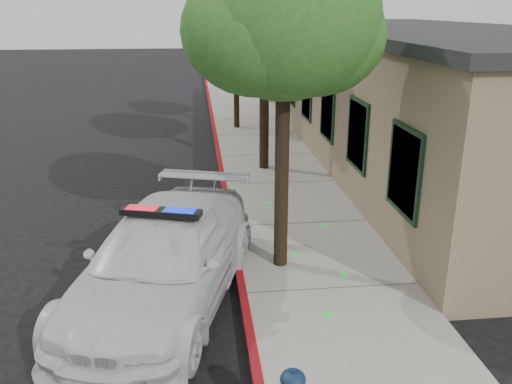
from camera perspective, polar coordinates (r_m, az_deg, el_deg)
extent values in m
plane|color=black|center=(9.45, -1.76, -11.54)|extent=(120.00, 120.00, 0.00)
cube|color=gray|center=(12.28, 4.54, -3.65)|extent=(3.20, 60.00, 0.15)
cube|color=maroon|center=(12.09, -2.66, -3.95)|extent=(0.14, 60.00, 0.16)
cube|color=#866D58|center=(18.82, 16.84, 9.74)|extent=(7.00, 20.00, 4.00)
cube|color=black|center=(18.62, 17.48, 16.18)|extent=(7.30, 20.30, 0.24)
cube|color=black|center=(10.27, 15.57, 2.19)|extent=(0.08, 1.48, 1.68)
cube|color=black|center=(13.00, 10.79, 6.06)|extent=(0.08, 1.48, 1.68)
cube|color=black|center=(15.83, 7.66, 8.55)|extent=(0.08, 1.48, 1.68)
cube|color=black|center=(18.72, 5.46, 10.26)|extent=(0.08, 1.48, 1.68)
cube|color=black|center=(21.63, 3.83, 11.51)|extent=(0.08, 1.48, 1.68)
cube|color=black|center=(24.57, 2.59, 12.45)|extent=(0.08, 1.48, 1.68)
cube|color=black|center=(27.52, 1.60, 13.18)|extent=(0.08, 1.48, 1.68)
imported|color=silver|center=(9.17, -9.81, -7.16)|extent=(3.76, 5.94, 1.60)
cube|color=black|center=(8.82, -10.12, -2.14)|extent=(1.23, 0.62, 0.10)
cube|color=red|center=(8.94, -12.05, -1.96)|extent=(0.57, 0.38, 0.11)
cube|color=#0C20D3|center=(8.72, -8.15, -2.26)|extent=(0.57, 0.38, 0.11)
cylinder|color=silver|center=(6.43, 3.96, -19.75)|extent=(0.33, 0.33, 0.04)
ellipsoid|color=#101E3B|center=(6.39, 3.97, -19.32)|extent=(0.29, 0.29, 0.22)
cylinder|color=#101E3B|center=(6.33, 3.99, -18.61)|extent=(0.07, 0.07, 0.06)
cylinder|color=black|center=(9.71, 2.76, 1.92)|extent=(0.26, 0.26, 3.60)
ellipsoid|color=#1D5D1D|center=(9.27, 3.04, 18.08)|extent=(3.20, 3.20, 2.72)
ellipsoid|color=#1D5D1D|center=(9.53, 6.35, 16.22)|extent=(2.40, 2.40, 2.04)
ellipsoid|color=#1D5D1D|center=(9.04, 0.14, 16.81)|extent=(2.50, 2.50, 2.13)
cylinder|color=black|center=(15.98, 0.88, 9.62)|extent=(0.28, 0.28, 4.04)
ellipsoid|color=#295C1C|center=(16.25, 1.82, 19.24)|extent=(2.73, 2.73, 2.32)
ellipsoid|color=#295C1C|center=(15.37, -0.20, 19.66)|extent=(2.62, 2.62, 2.23)
cylinder|color=black|center=(21.83, -2.11, 10.85)|extent=(0.23, 0.23, 3.03)
ellipsoid|color=#1B561A|center=(21.62, -2.19, 16.87)|extent=(2.60, 2.60, 2.21)
ellipsoid|color=#1B561A|center=(21.97, -1.32, 16.24)|extent=(1.99, 1.99, 1.69)
ellipsoid|color=#1B561A|center=(21.28, -2.52, 16.37)|extent=(2.08, 2.08, 1.77)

